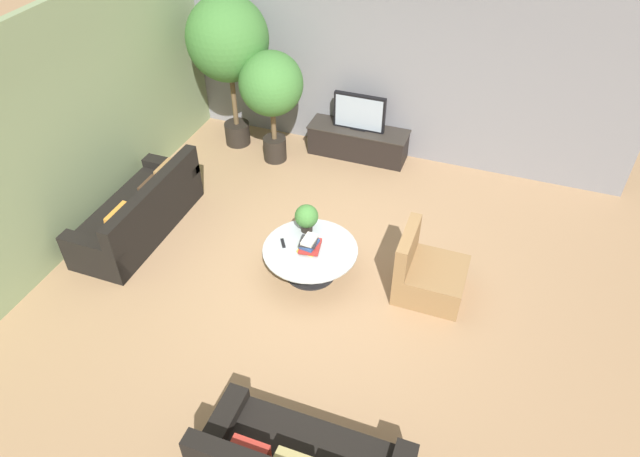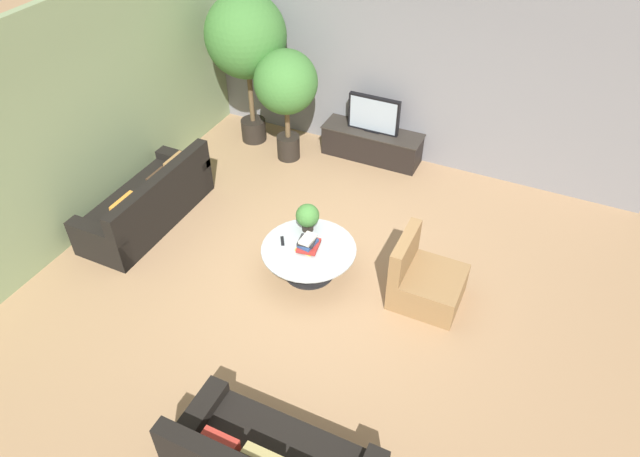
{
  "view_description": "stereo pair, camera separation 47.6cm",
  "coord_description": "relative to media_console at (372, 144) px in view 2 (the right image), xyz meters",
  "views": [
    {
      "loc": [
        1.83,
        -4.73,
        5.12
      ],
      "look_at": [
        -0.04,
        0.35,
        0.55
      ],
      "focal_mm": 32.0,
      "sensor_mm": 36.0,
      "label": 1
    },
    {
      "loc": [
        2.27,
        -4.55,
        5.12
      ],
      "look_at": [
        -0.04,
        0.35,
        0.55
      ],
      "focal_mm": 32.0,
      "sensor_mm": 36.0,
      "label": 2
    }
  ],
  "objects": [
    {
      "name": "potted_plant_tabletop",
      "position": [
        0.09,
        -2.52,
        0.37
      ],
      "size": [
        0.3,
        0.3,
        0.38
      ],
      "color": "black",
      "rests_on": "coffee_table"
    },
    {
      "name": "remote_black",
      "position": [
        -0.1,
        -2.86,
        0.16
      ],
      "size": [
        0.12,
        0.16,
        0.02
      ],
      "primitive_type": "cube",
      "rotation": [
        0.0,
        0.0,
        0.57
      ],
      "color": "black",
      "rests_on": "coffee_table"
    },
    {
      "name": "book_stack",
      "position": [
        0.25,
        -2.84,
        0.23
      ],
      "size": [
        0.29,
        0.33,
        0.18
      ],
      "color": "gold",
      "rests_on": "coffee_table"
    },
    {
      "name": "armchair_wicker",
      "position": [
        1.69,
        -2.64,
        0.01
      ],
      "size": [
        0.8,
        0.76,
        0.86
      ],
      "rotation": [
        0.0,
        0.0,
        1.57
      ],
      "color": "olive",
      "rests_on": "ground"
    },
    {
      "name": "potted_palm_corner",
      "position": [
        -1.22,
        -0.57,
        1.0
      ],
      "size": [
        0.96,
        0.96,
        1.8
      ],
      "color": "black",
      "rests_on": "ground"
    },
    {
      "name": "television",
      "position": [
        0.0,
        -0.0,
        0.52
      ],
      "size": [
        0.82,
        0.13,
        0.58
      ],
      "color": "black",
      "rests_on": "media_console"
    },
    {
      "name": "media_console",
      "position": [
        0.0,
        0.0,
        0.0
      ],
      "size": [
        1.6,
        0.5,
        0.49
      ],
      "color": "black",
      "rests_on": "ground"
    },
    {
      "name": "coffee_table",
      "position": [
        0.26,
        -2.84,
        0.03
      ],
      "size": [
        1.18,
        1.18,
        0.41
      ],
      "color": "black",
      "rests_on": "ground"
    },
    {
      "name": "side_wall_left",
      "position": [
        -2.93,
        -2.74,
        1.24
      ],
      "size": [
        0.12,
        7.4,
        3.0
      ],
      "primitive_type": "cube",
      "color": "gray",
      "rests_on": "ground"
    },
    {
      "name": "back_wall_stone",
      "position": [
        0.33,
        0.32,
        1.24
      ],
      "size": [
        7.4,
        0.12,
        3.0
      ],
      "primitive_type": "cube",
      "color": "slate",
      "rests_on": "ground"
    },
    {
      "name": "ground_plane",
      "position": [
        0.33,
        -2.94,
        -0.26
      ],
      "size": [
        24.0,
        24.0,
        0.0
      ],
      "primitive_type": "plane",
      "color": "#9E7A56"
    },
    {
      "name": "couch_by_wall",
      "position": [
        -2.21,
        -2.84,
        0.03
      ],
      "size": [
        0.84,
        2.04,
        0.84
      ],
      "rotation": [
        0.0,
        0.0,
        -1.57
      ],
      "color": "black",
      "rests_on": "ground"
    },
    {
      "name": "potted_palm_tall",
      "position": [
        -2.01,
        -0.32,
        1.5
      ],
      "size": [
        1.25,
        1.25,
        2.45
      ],
      "color": "black",
      "rests_on": "ground"
    }
  ]
}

